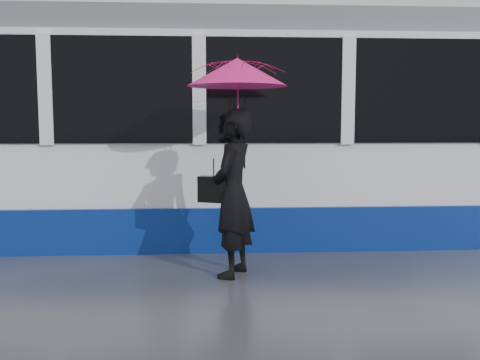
{
  "coord_description": "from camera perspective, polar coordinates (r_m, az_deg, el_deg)",
  "views": [
    {
      "loc": [
        -0.66,
        -5.9,
        1.76
      ],
      "look_at": [
        -0.29,
        0.33,
        1.1
      ],
      "focal_mm": 40.0,
      "sensor_mm": 36.0,
      "label": 1
    }
  ],
  "objects": [
    {
      "name": "ground",
      "position": [
        6.2,
        2.89,
        -10.48
      ],
      "size": [
        90.0,
        90.0,
        0.0
      ],
      "primitive_type": "plane",
      "color": "#2B2B30",
      "rests_on": "ground"
    },
    {
      "name": "rails",
      "position": [
        8.61,
        1.05,
        -5.69
      ],
      "size": [
        34.0,
        1.51,
        0.02
      ],
      "color": "#3F3D38",
      "rests_on": "ground"
    },
    {
      "name": "tram",
      "position": [
        8.74,
        12.48,
        5.09
      ],
      "size": [
        26.0,
        2.56,
        3.35
      ],
      "color": "white",
      "rests_on": "ground"
    },
    {
      "name": "woman",
      "position": [
        6.13,
        -0.76,
        -1.43
      ],
      "size": [
        0.69,
        0.83,
        1.93
      ],
      "primitive_type": "imported",
      "rotation": [
        0.0,
        0.0,
        -1.96
      ],
      "color": "black",
      "rests_on": "ground"
    },
    {
      "name": "umbrella",
      "position": [
        6.09,
        -0.3,
        9.37
      ],
      "size": [
        1.48,
        1.48,
        1.3
      ],
      "rotation": [
        0.0,
        0.0,
        -0.39
      ],
      "color": "#DD1255",
      "rests_on": "ground"
    },
    {
      "name": "handbag",
      "position": [
        6.13,
        -2.82,
        -0.99
      ],
      "size": [
        0.38,
        0.27,
        0.48
      ],
      "rotation": [
        0.0,
        0.0,
        -0.39
      ],
      "color": "black",
      "rests_on": "ground"
    }
  ]
}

